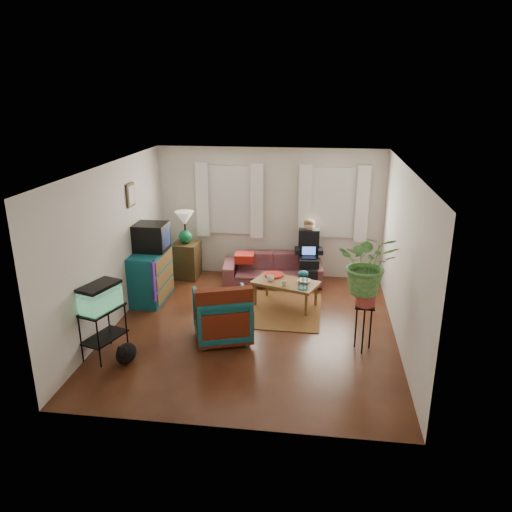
# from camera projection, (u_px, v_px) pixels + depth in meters

# --- Properties ---
(floor) EXTENTS (4.50, 5.00, 0.01)m
(floor) POSITION_uv_depth(u_px,v_px,m) (253.00, 328.00, 8.07)
(floor) COLOR #4F2B14
(floor) RESTS_ON ground
(ceiling) EXTENTS (4.50, 5.00, 0.01)m
(ceiling) POSITION_uv_depth(u_px,v_px,m) (252.00, 167.00, 7.23)
(ceiling) COLOR white
(ceiling) RESTS_ON wall_back
(wall_back) EXTENTS (4.50, 0.01, 2.60)m
(wall_back) POSITION_uv_depth(u_px,v_px,m) (270.00, 213.00, 9.99)
(wall_back) COLOR silver
(wall_back) RESTS_ON floor
(wall_front) EXTENTS (4.50, 0.01, 2.60)m
(wall_front) POSITION_uv_depth(u_px,v_px,m) (220.00, 325.00, 5.30)
(wall_front) COLOR silver
(wall_front) RESTS_ON floor
(wall_left) EXTENTS (0.01, 5.00, 2.60)m
(wall_left) POSITION_uv_depth(u_px,v_px,m) (113.00, 246.00, 7.93)
(wall_left) COLOR silver
(wall_left) RESTS_ON floor
(wall_right) EXTENTS (0.01, 5.00, 2.60)m
(wall_right) POSITION_uv_depth(u_px,v_px,m) (403.00, 258.00, 7.37)
(wall_right) COLOR silver
(wall_right) RESTS_ON floor
(window_left) EXTENTS (1.08, 0.04, 1.38)m
(window_left) POSITION_uv_depth(u_px,v_px,m) (230.00, 200.00, 9.99)
(window_left) COLOR white
(window_left) RESTS_ON wall_back
(window_right) EXTENTS (1.08, 0.04, 1.38)m
(window_right) POSITION_uv_depth(u_px,v_px,m) (333.00, 203.00, 9.74)
(window_right) COLOR white
(window_right) RESTS_ON wall_back
(curtains_left) EXTENTS (1.36, 0.06, 1.50)m
(curtains_left) POSITION_uv_depth(u_px,v_px,m) (229.00, 201.00, 9.92)
(curtains_left) COLOR white
(curtains_left) RESTS_ON wall_back
(curtains_right) EXTENTS (1.36, 0.06, 1.50)m
(curtains_right) POSITION_uv_depth(u_px,v_px,m) (333.00, 204.00, 9.66)
(curtains_right) COLOR white
(curtains_right) RESTS_ON wall_back
(picture_frame) EXTENTS (0.04, 0.32, 0.40)m
(picture_frame) POSITION_uv_depth(u_px,v_px,m) (131.00, 195.00, 8.51)
(picture_frame) COLOR #3D2616
(picture_frame) RESTS_ON wall_left
(area_rug) EXTENTS (2.02, 1.63, 0.01)m
(area_rug) POSITION_uv_depth(u_px,v_px,m) (263.00, 309.00, 8.76)
(area_rug) COLOR brown
(area_rug) RESTS_ON floor
(sofa) EXTENTS (2.01, 0.94, 0.76)m
(sofa) POSITION_uv_depth(u_px,v_px,m) (273.00, 264.00, 9.85)
(sofa) COLOR brown
(sofa) RESTS_ON floor
(seated_person) EXTENTS (0.54, 0.64, 1.16)m
(seated_person) POSITION_uv_depth(u_px,v_px,m) (309.00, 255.00, 9.76)
(seated_person) COLOR black
(seated_person) RESTS_ON sofa
(side_table) EXTENTS (0.52, 0.52, 0.73)m
(side_table) POSITION_uv_depth(u_px,v_px,m) (187.00, 260.00, 10.12)
(side_table) COLOR #422E19
(side_table) RESTS_ON floor
(table_lamp) EXTENTS (0.39, 0.39, 0.66)m
(table_lamp) POSITION_uv_depth(u_px,v_px,m) (185.00, 228.00, 9.90)
(table_lamp) COLOR white
(table_lamp) RESTS_ON side_table
(dresser) EXTENTS (0.52, 1.03, 0.92)m
(dresser) POSITION_uv_depth(u_px,v_px,m) (151.00, 276.00, 9.02)
(dresser) COLOR #12566F
(dresser) RESTS_ON floor
(crt_tv) EXTENTS (0.57, 0.52, 0.49)m
(crt_tv) POSITION_uv_depth(u_px,v_px,m) (151.00, 237.00, 8.89)
(crt_tv) COLOR black
(crt_tv) RESTS_ON dresser
(aquarium_stand) EXTENTS (0.55, 0.74, 0.73)m
(aquarium_stand) POSITION_uv_depth(u_px,v_px,m) (104.00, 332.00, 7.15)
(aquarium_stand) COLOR black
(aquarium_stand) RESTS_ON floor
(aquarium) EXTENTS (0.50, 0.67, 0.39)m
(aquarium) POSITION_uv_depth(u_px,v_px,m) (100.00, 297.00, 6.97)
(aquarium) COLOR #7FD899
(aquarium) RESTS_ON aquarium_stand
(black_cat) EXTENTS (0.31, 0.44, 0.35)m
(black_cat) POSITION_uv_depth(u_px,v_px,m) (126.00, 351.00, 7.01)
(black_cat) COLOR black
(black_cat) RESTS_ON floor
(armchair) EXTENTS (1.03, 0.99, 0.84)m
(armchair) POSITION_uv_depth(u_px,v_px,m) (222.00, 313.00, 7.63)
(armchair) COLOR #135373
(armchair) RESTS_ON floor
(serape_throw) EXTENTS (0.86, 0.46, 0.69)m
(serape_throw) POSITION_uv_depth(u_px,v_px,m) (225.00, 312.00, 7.27)
(serape_throw) COLOR #9E0A0A
(serape_throw) RESTS_ON armchair
(coffee_table) EXTENTS (1.25, 0.95, 0.46)m
(coffee_table) POSITION_uv_depth(u_px,v_px,m) (286.00, 294.00, 8.83)
(coffee_table) COLOR brown
(coffee_table) RESTS_ON floor
(cup_a) EXTENTS (0.16, 0.16, 0.10)m
(cup_a) POSITION_uv_depth(u_px,v_px,m) (270.00, 278.00, 8.76)
(cup_a) COLOR white
(cup_a) RESTS_ON coffee_table
(cup_b) EXTENTS (0.13, 0.13, 0.09)m
(cup_b) POSITION_uv_depth(u_px,v_px,m) (284.00, 283.00, 8.56)
(cup_b) COLOR beige
(cup_b) RESTS_ON coffee_table
(bowl) EXTENTS (0.28, 0.28, 0.05)m
(bowl) POSITION_uv_depth(u_px,v_px,m) (304.00, 281.00, 8.70)
(bowl) COLOR white
(bowl) RESTS_ON coffee_table
(snack_tray) EXTENTS (0.44, 0.44, 0.04)m
(snack_tray) POSITION_uv_depth(u_px,v_px,m) (274.00, 275.00, 9.00)
(snack_tray) COLOR #B21414
(snack_tray) RESTS_ON coffee_table
(birdcage) EXTENTS (0.23, 0.23, 0.32)m
(birdcage) POSITION_uv_depth(u_px,v_px,m) (303.00, 280.00, 8.40)
(birdcage) COLOR #115B6B
(birdcage) RESTS_ON coffee_table
(plant_stand) EXTENTS (0.32, 0.32, 0.72)m
(plant_stand) POSITION_uv_depth(u_px,v_px,m) (363.00, 328.00, 7.30)
(plant_stand) COLOR black
(plant_stand) RESTS_ON floor
(potted_plant) EXTENTS (0.87, 0.77, 0.91)m
(potted_plant) POSITION_uv_depth(u_px,v_px,m) (367.00, 273.00, 7.02)
(potted_plant) COLOR #599947
(potted_plant) RESTS_ON plant_stand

